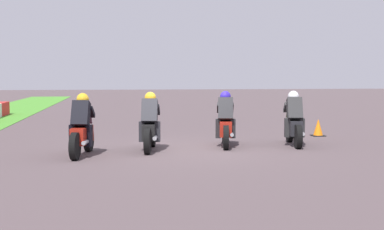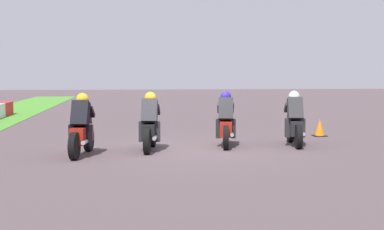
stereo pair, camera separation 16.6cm
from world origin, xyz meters
TOP-DOWN VIEW (x-y plane):
  - ground_plane at (0.00, 0.00)m, footprint 120.00×120.00m
  - rider_lane_a at (0.40, -2.96)m, footprint 2.03×0.61m
  - rider_lane_b at (0.48, -1.04)m, footprint 2.03×0.62m
  - rider_lane_c at (-0.02, 1.06)m, footprint 2.04×0.60m
  - rider_lane_d at (-0.68, 2.74)m, footprint 2.03×0.61m
  - traffic_cone at (2.41, -4.48)m, footprint 0.40×0.40m

SIDE VIEW (x-z plane):
  - ground_plane at x=0.00m, z-range 0.00..0.00m
  - traffic_cone at x=2.41m, z-range -0.02..0.53m
  - rider_lane_a at x=0.40m, z-range -0.13..1.38m
  - rider_lane_b at x=0.48m, z-range -0.13..1.38m
  - rider_lane_c at x=-0.02m, z-range -0.13..1.38m
  - rider_lane_d at x=-0.68m, z-range -0.13..1.38m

